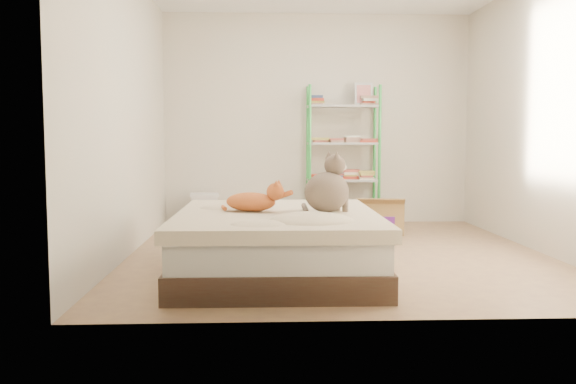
{
  "coord_description": "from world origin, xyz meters",
  "views": [
    {
      "loc": [
        -0.7,
        -5.54,
        1.06
      ],
      "look_at": [
        -0.48,
        -0.56,
        0.62
      ],
      "focal_mm": 38.0,
      "sensor_mm": 36.0,
      "label": 1
    }
  ],
  "objects": [
    {
      "name": "room",
      "position": [
        0.0,
        0.0,
        1.3
      ],
      "size": [
        3.81,
        4.21,
        2.61
      ],
      "color": "tan",
      "rests_on": "ground"
    },
    {
      "name": "bed",
      "position": [
        -0.58,
        -0.86,
        0.25
      ],
      "size": [
        1.56,
        1.94,
        0.49
      ],
      "rotation": [
        0.0,
        0.0,
        -0.01
      ],
      "color": "#3F3226",
      "rests_on": "ground"
    },
    {
      "name": "orange_cat",
      "position": [
        -0.78,
        -0.8,
        0.58
      ],
      "size": [
        0.52,
        0.37,
        0.19
      ],
      "primitive_type": null,
      "rotation": [
        0.0,
        0.0,
        -0.28
      ],
      "color": "orange",
      "rests_on": "bed"
    },
    {
      "name": "shelf_unit",
      "position": [
        0.3,
        1.88,
        0.8
      ],
      "size": [
        0.88,
        0.36,
        1.74
      ],
      "color": "green",
      "rests_on": "ground"
    },
    {
      "name": "grey_cat",
      "position": [
        -0.19,
        -0.88,
        0.72
      ],
      "size": [
        0.51,
        0.49,
        0.45
      ],
      "primitive_type": null,
      "rotation": [
        0.0,
        0.0,
        2.11
      ],
      "color": "#886F5C",
      "rests_on": "bed"
    },
    {
      "name": "white_bin",
      "position": [
        -1.39,
        1.84,
        0.2
      ],
      "size": [
        0.37,
        0.33,
        0.4
      ],
      "rotation": [
        0.0,
        0.0,
        0.08
      ],
      "color": "white",
      "rests_on": "ground"
    },
    {
      "name": "cardboard_box",
      "position": [
        0.62,
        1.18,
        0.18
      ],
      "size": [
        0.57,
        0.55,
        0.42
      ],
      "rotation": [
        0.0,
        0.0,
        -0.13
      ],
      "color": "olive",
      "rests_on": "ground"
    }
  ]
}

